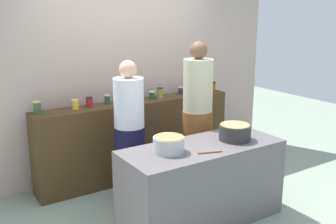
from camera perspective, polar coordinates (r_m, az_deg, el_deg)
The scene contains 19 objects.
ground at distance 4.58m, azimuth 2.45°, elevation -13.78°, with size 12.00×12.00×0.00m, color gray.
storefront_wall at distance 5.32m, azimuth -6.50°, elevation 7.20°, with size 4.80×0.12×3.00m, color #B89F94.
display_shelf at distance 5.24m, azimuth -4.48°, elevation -3.94°, with size 2.70×0.36×1.03m, color #45311B.
prep_table at distance 4.18m, azimuth 4.93°, elevation -10.30°, with size 1.70×0.70×0.84m, color #5D585B.
preserve_jar_0 at distance 4.69m, azimuth -18.46°, elevation 0.62°, with size 0.09×0.09×0.14m.
preserve_jar_1 at distance 4.78m, azimuth -13.31°, elevation 1.09°, with size 0.08×0.08×0.12m.
preserve_jar_2 at distance 4.87m, azimuth -11.34°, elevation 1.45°, with size 0.08×0.08×0.12m.
preserve_jar_3 at distance 4.98m, azimuth -8.80°, elevation 1.81°, with size 0.07×0.07×0.11m.
preserve_jar_4 at distance 5.08m, azimuth -5.95°, elevation 2.19°, with size 0.09×0.09×0.12m.
preserve_jar_5 at distance 5.08m, azimuth -4.59°, elevation 2.15°, with size 0.08×0.08×0.11m.
preserve_jar_6 at distance 5.21m, azimuth -2.33°, elevation 2.47°, with size 0.07×0.07×0.10m.
preserve_jar_7 at distance 5.22m, azimuth -1.17°, elevation 2.75°, with size 0.08×0.08×0.15m.
preserve_jar_8 at distance 5.51m, azimuth 1.85°, elevation 3.14°, with size 0.07×0.07×0.10m.
preserve_jar_9 at distance 5.71m, azimuth 6.47°, elevation 3.65°, with size 0.09×0.09×0.14m.
cooking_pot_left at distance 3.80m, azimuth 0.10°, elevation -4.73°, with size 0.30×0.30×0.16m.
cooking_pot_center at distance 4.21m, azimuth 9.67°, elevation -2.90°, with size 0.34×0.34×0.17m.
wooden_spoon at distance 3.82m, azimuth 6.08°, elevation -5.80°, with size 0.02×0.02×0.24m, color #9E703D.
cook_with_tongs at distance 4.48m, azimuth -5.57°, elevation -4.04°, with size 0.35×0.35×1.65m.
cook_in_cap at distance 4.75m, azimuth 4.27°, elevation -1.88°, with size 0.36×0.36×1.83m.
Camera 1 is at (-2.35, -3.28, 2.17)m, focal length 42.03 mm.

